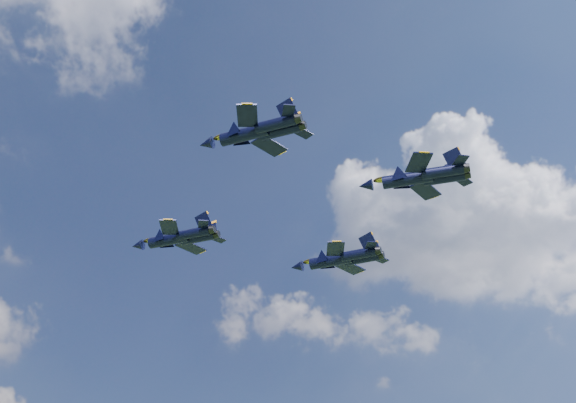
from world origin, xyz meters
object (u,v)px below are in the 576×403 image
Objects in this scene: jet_lead at (166,240)px; jet_left at (241,135)px; jet_right at (328,261)px; jet_slot at (404,179)px.

jet_left is at bearing -132.44° from jet_lead.
jet_right is 1.12× the size of jet_slot.
jet_slot is (-7.14, -25.01, -0.57)m from jet_right.
jet_left reaches higher than jet_slot.
jet_slot reaches higher than jet_lead.
jet_right is (25.02, -6.08, 1.23)m from jet_lead.
jet_left is at bearing 130.31° from jet_slot.
jet_lead is at bearing 133.87° from jet_right.
jet_right is 26.02m from jet_slot.
jet_lead is at bearing 81.10° from jet_slot.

